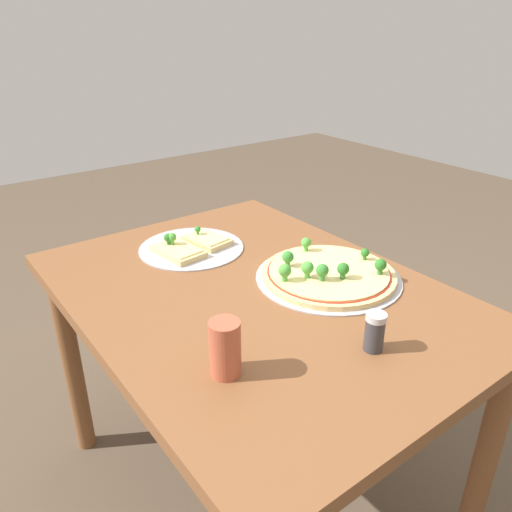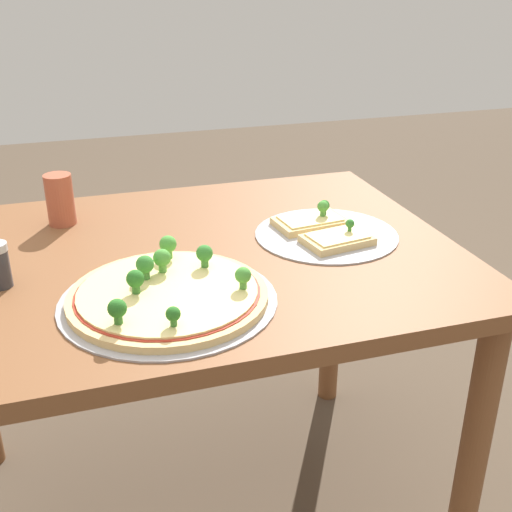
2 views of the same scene
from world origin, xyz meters
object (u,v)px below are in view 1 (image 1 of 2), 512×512
Objects in this scene: drinking_cup at (225,348)px; condiment_shaker at (375,332)px; dining_table at (254,322)px; pizza_tray_slice at (191,246)px; pizza_tray_whole at (328,274)px.

drinking_cup reaches higher than condiment_shaker.
dining_table is 0.38m from drinking_cup.
drinking_cup is at bearing -23.66° from pizza_tray_slice.
pizza_tray_whole is at bearing 110.84° from drinking_cup.
condiment_shaker is (0.29, -0.15, 0.03)m from pizza_tray_whole.
drinking_cup is 0.32m from condiment_shaker.
pizza_tray_slice reaches higher than dining_table.
pizza_tray_whole reaches higher than dining_table.
pizza_tray_slice is 2.69× the size of drinking_cup.
pizza_tray_whole is at bearing 27.26° from pizza_tray_slice.
drinking_cup is at bearing -69.16° from pizza_tray_whole.
condiment_shaker is at bearing 67.60° from drinking_cup.
pizza_tray_slice is 3.62× the size of condiment_shaker.
drinking_cup is (0.24, -0.25, 0.16)m from dining_table.
dining_table is 0.24m from pizza_tray_whole.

